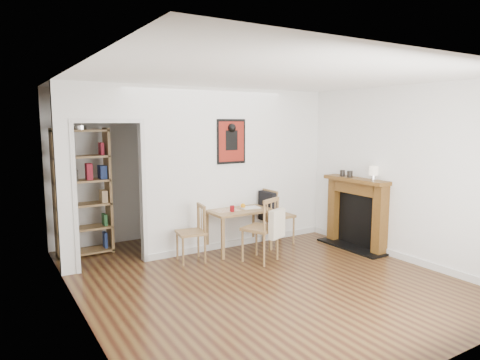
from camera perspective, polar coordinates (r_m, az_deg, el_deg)
ground at (r=5.94m, az=2.15°, el=-12.61°), size 5.20×5.20×0.00m
room_shell at (r=6.81m, az=-3.39°, el=1.28°), size 5.20×5.20×5.20m
dining_table at (r=6.86m, az=-0.16°, el=-4.61°), size 0.99×0.63×0.68m
chair_left at (r=6.41m, az=-6.59°, el=-7.07°), size 0.49×0.49×0.86m
chair_right at (r=7.31m, az=5.04°, el=-4.71°), size 0.54×0.48×0.95m
chair_front at (r=6.38m, az=2.82°, el=-6.52°), size 0.64×0.67×0.97m
bookshelf at (r=7.03m, az=-20.25°, el=-1.65°), size 0.83×0.33×1.97m
fireplace at (r=7.31m, az=15.30°, el=-3.95°), size 0.45×1.25×1.16m
red_glass at (r=6.67m, az=-1.06°, el=-3.84°), size 0.07×0.07×0.10m
orange_fruit at (r=6.93m, az=0.40°, el=-3.46°), size 0.08×0.08×0.08m
placemat at (r=6.78m, az=-1.89°, el=-4.04°), size 0.41×0.31×0.00m
notebook at (r=6.96m, az=1.37°, el=-3.70°), size 0.31×0.24×0.01m
mantel_lamp at (r=6.95m, az=17.39°, el=1.10°), size 0.15×0.15×0.23m
ceramic_jar_a at (r=7.24m, az=14.44°, el=0.77°), size 0.09×0.09×0.11m
ceramic_jar_b at (r=7.35m, az=13.50°, el=0.89°), size 0.08×0.08×0.11m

